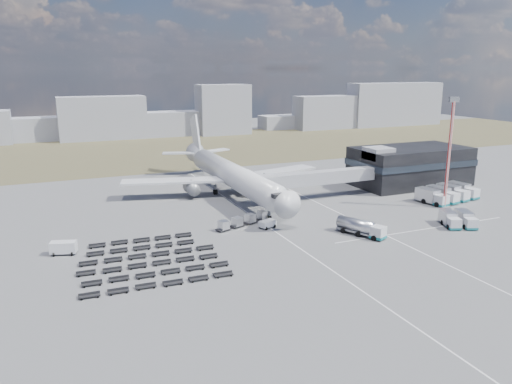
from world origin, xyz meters
name	(u,v)px	position (x,y,z in m)	size (l,w,h in m)	color
ground	(290,233)	(0.00, 0.00, 0.00)	(420.00, 420.00, 0.00)	#565659
grass_strip	(160,149)	(0.00, 110.00, 0.01)	(420.00, 90.00, 0.01)	#4A432C
lane_markings	(326,223)	(9.77, 3.00, 0.01)	(47.12, 110.00, 0.01)	silver
terminal	(410,165)	(47.77, 23.96, 5.25)	(30.40, 16.40, 11.00)	black
jet_bridge	(311,179)	(15.90, 20.42, 5.05)	(30.30, 3.80, 7.05)	#939399
airliner	(230,174)	(0.00, 32.38, 5.29)	(51.59, 64.53, 17.62)	silver
skyline	(178,117)	(17.01, 146.63, 8.37)	(315.66, 24.50, 23.03)	#9294A0
fuel_tanker	(361,227)	(11.69, -6.15, 1.53)	(6.14, 9.58, 3.06)	silver
pushback_tug	(267,224)	(-2.42, 4.74, 0.74)	(3.27, 1.84, 1.48)	silver
utility_van	(64,248)	(-39.58, 5.13, 1.12)	(4.17, 1.89, 2.24)	silver
catering_truck	(248,190)	(4.14, 30.56, 1.28)	(3.34, 5.79, 2.49)	silver
service_trucks_near	(458,219)	(32.46, -8.99, 1.43)	(7.55, 8.14, 2.64)	silver
service_trucks_far	(448,193)	(45.05, 7.00, 1.69)	(15.14, 10.02, 3.11)	silver
uld_row	(244,220)	(-6.09, 7.97, 1.07)	(12.74, 5.78, 1.79)	black
baggage_dollies	(148,260)	(-27.36, -3.93, 0.34)	(23.36, 22.17, 0.69)	black
floodlight_mast	(449,154)	(39.83, 2.43, 12.20)	(2.32, 1.88, 24.35)	red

